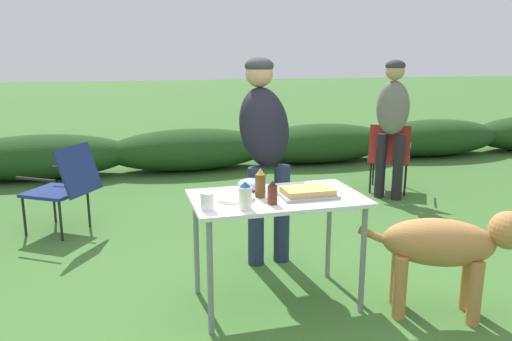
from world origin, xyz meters
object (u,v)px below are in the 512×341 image
folding_table (277,208)px  mixing_bowl (251,184)px  camp_chair_near_hedge (389,154)px  mayo_bottle (245,196)px  beer_bottle (260,183)px  standing_person_in_dark_puffer (264,138)px  standing_person_in_navy_coat (392,115)px  dog (449,246)px  food_tray (308,192)px  camp_chair_green_behind_table (64,184)px  plate_stack (235,198)px  bbq_sauce_bottle (272,193)px  paper_cup_stack (207,201)px

folding_table → mixing_bowl: (-0.12, 0.19, 0.12)m
camp_chair_near_hedge → mayo_bottle: bearing=-101.0°
camp_chair_near_hedge → beer_bottle: bearing=-101.7°
mixing_bowl → camp_chair_near_hedge: (2.25, 2.07, -0.31)m
standing_person_in_dark_puffer → camp_chair_near_hedge: size_ratio=1.93×
standing_person_in_navy_coat → dog: 2.72m
food_tray → camp_chair_green_behind_table: camp_chair_green_behind_table is taller
plate_stack → bbq_sauce_bottle: bbq_sauce_bottle is taller
beer_bottle → standing_person_in_dark_puffer: 0.80m
camp_chair_green_behind_table → mayo_bottle: bearing=-115.7°
paper_cup_stack → camp_chair_near_hedge: paper_cup_stack is taller
bbq_sauce_bottle → dog: 1.16m
food_tray → dog: size_ratio=0.36×
food_tray → paper_cup_stack: size_ratio=3.38×
food_tray → bbq_sauce_bottle: 0.29m
mixing_bowl → beer_bottle: bearing=-85.9°
bbq_sauce_bottle → standing_person_in_dark_puffer: size_ratio=0.09×
mayo_bottle → standing_person_in_dark_puffer: (0.40, 0.97, 0.17)m
beer_bottle → standing_person_in_navy_coat: standing_person_in_navy_coat is taller
food_tray → beer_bottle: (-0.30, 0.06, 0.06)m
mayo_bottle → standing_person_in_navy_coat: 3.19m
standing_person_in_dark_puffer → folding_table: bearing=-103.8°
bbq_sauce_bottle → standing_person_in_dark_puffer: (0.21, 0.91, 0.18)m
camp_chair_green_behind_table → camp_chair_near_hedge: (3.60, 0.46, 0.00)m
standing_person_in_navy_coat → beer_bottle: bearing=-89.9°
dog → camp_chair_green_behind_table: camp_chair_green_behind_table is taller
bbq_sauce_bottle → standing_person_in_dark_puffer: 0.96m
paper_cup_stack → camp_chair_near_hedge: size_ratio=0.13×
bbq_sauce_bottle → standing_person_in_navy_coat: 3.02m
camp_chair_green_behind_table → camp_chair_near_hedge: bearing=-49.4°
standing_person_in_navy_coat → dog: bearing=-66.0°
plate_stack → camp_chair_near_hedge: camp_chair_near_hedge is taller
camp_chair_near_hedge → standing_person_in_navy_coat: bearing=-86.2°
dog → paper_cup_stack: bearing=-74.8°
food_tray → standing_person_in_navy_coat: 2.77m
standing_person_in_navy_coat → plate_stack: bearing=-92.0°
folding_table → camp_chair_near_hedge: size_ratio=1.32×
plate_stack → camp_chair_near_hedge: 3.31m
food_tray → camp_chair_near_hedge: (1.94, 2.32, -0.30)m
camp_chair_near_hedge → dog: bearing=-79.8°
paper_cup_stack → mayo_bottle: mayo_bottle is taller
folding_table → standing_person_in_navy_coat: 2.87m
plate_stack → camp_chair_near_hedge: size_ratio=0.29×
mayo_bottle → bbq_sauce_bottle: 0.19m
folding_table → plate_stack: (-0.28, 0.00, 0.09)m
paper_cup_stack → food_tray: bearing=9.6°
folding_table → bbq_sauce_bottle: bbq_sauce_bottle is taller
food_tray → bbq_sauce_bottle: bearing=-159.5°
beer_bottle → dog: beer_bottle is taller
paper_cup_stack → bbq_sauce_bottle: bearing=1.9°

